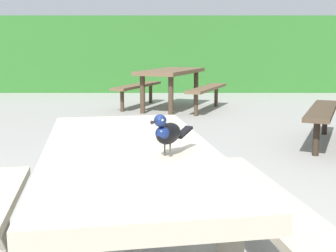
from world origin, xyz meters
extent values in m
cube|color=#2D6B28|center=(0.00, 9.96, 0.95)|extent=(28.00, 1.43, 1.90)
cube|color=#B2A893|center=(0.31, 0.04, 0.70)|extent=(1.05, 1.90, 0.07)
cylinder|color=slate|center=(-0.08, 0.68, 0.33)|extent=(0.09, 0.09, 0.67)
cylinder|color=slate|center=(0.45, 0.77, 0.33)|extent=(0.09, 0.09, 0.67)
cylinder|color=slate|center=(-0.49, 0.55, 0.20)|extent=(0.07, 0.07, 0.39)
cube|color=#B2A893|center=(1.00, 0.15, 0.41)|extent=(0.56, 1.73, 0.05)
cylinder|color=slate|center=(0.89, 0.79, 0.20)|extent=(0.07, 0.07, 0.39)
ellipsoid|color=black|center=(0.49, -0.13, 0.84)|extent=(0.14, 0.16, 0.09)
ellipsoid|color=navy|center=(0.46, -0.17, 0.84)|extent=(0.09, 0.09, 0.06)
sphere|color=navy|center=(0.45, -0.18, 0.90)|extent=(0.05, 0.05, 0.05)
sphere|color=#EAE08C|center=(0.46, -0.20, 0.90)|extent=(0.01, 0.01, 0.01)
sphere|color=#EAE08C|center=(0.43, -0.18, 0.90)|extent=(0.01, 0.01, 0.01)
cone|color=black|center=(0.43, -0.22, 0.90)|extent=(0.03, 0.03, 0.02)
cube|color=black|center=(0.55, -0.03, 0.82)|extent=(0.09, 0.10, 0.04)
cylinder|color=#47423D|center=(0.49, -0.15, 0.77)|extent=(0.01, 0.01, 0.05)
cylinder|color=#47423D|center=(0.47, -0.13, 0.77)|extent=(0.01, 0.01, 0.05)
cube|color=#473828|center=(2.35, 3.41, 0.41)|extent=(0.93, 1.68, 0.05)
cylinder|color=#2E241A|center=(2.60, 4.00, 0.20)|extent=(0.07, 0.07, 0.39)
cylinder|color=#2E241A|center=(2.10, 2.82, 0.20)|extent=(0.07, 0.07, 0.39)
cube|color=brown|center=(0.54, 6.43, 0.70)|extent=(1.36, 1.95, 0.07)
cylinder|color=#423324|center=(1.04, 6.98, 0.33)|extent=(0.09, 0.09, 0.67)
cylinder|color=#423324|center=(0.55, 7.18, 0.33)|extent=(0.09, 0.09, 0.67)
cylinder|color=#423324|center=(0.53, 5.68, 0.33)|extent=(0.09, 0.09, 0.67)
cylinder|color=#423324|center=(0.04, 5.87, 0.33)|extent=(0.09, 0.09, 0.67)
cube|color=brown|center=(1.19, 6.17, 0.41)|extent=(0.88, 1.69, 0.05)
cylinder|color=#423324|center=(1.43, 6.77, 0.20)|extent=(0.07, 0.07, 0.39)
cylinder|color=#423324|center=(0.96, 5.58, 0.20)|extent=(0.07, 0.07, 0.39)
cube|color=brown|center=(-0.11, 6.68, 0.41)|extent=(0.88, 1.69, 0.05)
cylinder|color=#423324|center=(0.12, 7.28, 0.20)|extent=(0.07, 0.07, 0.39)
cylinder|color=#423324|center=(-0.34, 6.09, 0.20)|extent=(0.07, 0.07, 0.39)
camera|label=1|loc=(0.48, -1.97, 1.20)|focal=47.98mm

